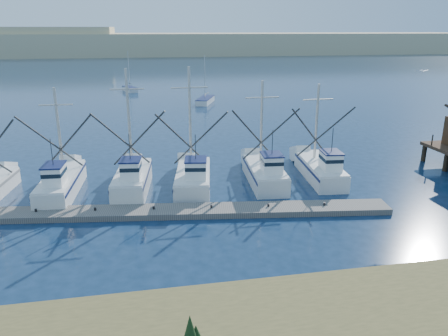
# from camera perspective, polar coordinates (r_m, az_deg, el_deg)

# --- Properties ---
(ground) EXTENTS (500.00, 500.00, 0.00)m
(ground) POSITION_cam_1_polar(r_m,az_deg,el_deg) (26.07, 8.97, -10.74)
(ground) COLOR #0C2036
(ground) RESTS_ON ground
(floating_dock) EXTENTS (31.05, 6.11, 0.41)m
(floating_dock) POSITION_cam_1_polar(r_m,az_deg,el_deg) (30.73, -7.28, -5.66)
(floating_dock) COLOR slate
(floating_dock) RESTS_ON ground
(dune_ridge) EXTENTS (360.00, 60.00, 10.00)m
(dune_ridge) POSITION_cam_1_polar(r_m,az_deg,el_deg) (231.73, -9.07, 15.74)
(dune_ridge) COLOR tan
(dune_ridge) RESTS_ON ground
(trawler_fleet) EXTENTS (29.78, 8.50, 9.53)m
(trawler_fleet) POSITION_cam_1_polar(r_m,az_deg,el_deg) (35.11, -7.18, -1.32)
(trawler_fleet) COLOR silver
(trawler_fleet) RESTS_ON ground
(sailboat_near) EXTENTS (4.17, 6.97, 8.10)m
(sailboat_near) POSITION_cam_1_polar(r_m,az_deg,el_deg) (76.27, -2.46, 8.81)
(sailboat_near) COLOR silver
(sailboat_near) RESTS_ON ground
(sailboat_far) EXTENTS (3.22, 5.28, 8.10)m
(sailboat_far) POSITION_cam_1_polar(r_m,az_deg,el_deg) (92.70, -12.18, 10.04)
(sailboat_far) COLOR silver
(sailboat_far) RESTS_ON ground
(flying_gull) EXTENTS (1.25, 0.23, 0.23)m
(flying_gull) POSITION_cam_1_polar(r_m,az_deg,el_deg) (39.53, 24.36, 11.46)
(flying_gull) COLOR white
(flying_gull) RESTS_ON ground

